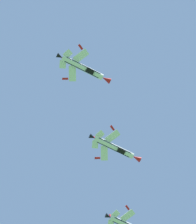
% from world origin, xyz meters
% --- Properties ---
extents(fighter_jet_left_wing, '(14.81, 10.75, 4.38)m').
position_xyz_m(fighter_jet_left_wing, '(6.31, 48.55, 135.81)').
color(fighter_jet_left_wing, white).
extents(fighter_jet_right_wing, '(14.81, 10.72, 4.46)m').
position_xyz_m(fighter_jet_right_wing, '(-2.12, 25.86, 136.02)').
color(fighter_jet_right_wing, white).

